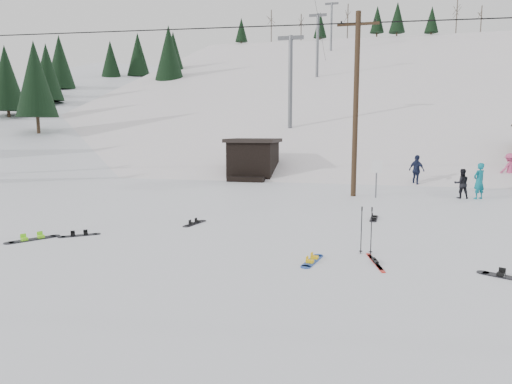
# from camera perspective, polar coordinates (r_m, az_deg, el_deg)

# --- Properties ---
(ground) EXTENTS (200.00, 200.00, 0.00)m
(ground) POSITION_cam_1_polar(r_m,az_deg,el_deg) (10.33, -2.02, -10.97)
(ground) COLOR white
(ground) RESTS_ON ground
(ski_slope) EXTENTS (60.00, 85.24, 65.97)m
(ski_slope) POSITION_cam_1_polar(r_m,az_deg,el_deg) (66.26, 11.21, -5.78)
(ski_slope) COLOR white
(ski_slope) RESTS_ON ground
(ridge_left) EXTENTS (47.54, 95.03, 58.38)m
(ridge_left) POSITION_cam_1_polar(r_m,az_deg,el_deg) (70.70, -19.74, -4.41)
(ridge_left) COLOR white
(ridge_left) RESTS_ON ground
(treeline_left) EXTENTS (20.00, 64.00, 10.00)m
(treeline_left) POSITION_cam_1_polar(r_m,az_deg,el_deg) (61.63, -22.76, 4.05)
(treeline_left) COLOR black
(treeline_left) RESTS_ON ground
(treeline_crest) EXTENTS (50.00, 6.00, 10.00)m
(treeline_crest) POSITION_cam_1_polar(r_m,az_deg,el_deg) (95.51, 12.30, 5.57)
(treeline_crest) COLOR black
(treeline_crest) RESTS_ON ski_slope
(utility_pole) EXTENTS (2.00, 0.26, 9.00)m
(utility_pole) POSITION_cam_1_polar(r_m,az_deg,el_deg) (23.46, 12.38, 10.90)
(utility_pole) COLOR #3A2819
(utility_pole) RESTS_ON ground
(trail_sign) EXTENTS (0.50, 0.09, 1.85)m
(trail_sign) POSITION_cam_1_polar(r_m,az_deg,el_deg) (23.08, 14.83, 2.41)
(trail_sign) COLOR #595B60
(trail_sign) RESTS_ON ground
(lift_hut) EXTENTS (3.40, 4.10, 2.75)m
(lift_hut) POSITION_cam_1_polar(r_m,az_deg,el_deg) (31.37, -0.36, 4.17)
(lift_hut) COLOR black
(lift_hut) RESTS_ON ground
(lift_tower_near) EXTENTS (2.20, 0.36, 8.00)m
(lift_tower_near) POSITION_cam_1_polar(r_m,az_deg,el_deg) (40.23, 4.33, 14.20)
(lift_tower_near) COLOR #595B60
(lift_tower_near) RESTS_ON ski_slope
(lift_tower_mid) EXTENTS (2.20, 0.36, 8.00)m
(lift_tower_mid) POSITION_cam_1_polar(r_m,az_deg,el_deg) (60.80, 7.69, 18.13)
(lift_tower_mid) COLOR #595B60
(lift_tower_mid) RESTS_ON ski_slope
(lift_tower_far) EXTENTS (2.20, 0.36, 8.00)m
(lift_tower_far) POSITION_cam_1_polar(r_m,az_deg,el_deg) (81.60, 9.41, 20.04)
(lift_tower_far) COLOR #595B60
(lift_tower_far) RESTS_ON ski_slope
(hero_snowboard) EXTENTS (0.45, 1.35, 0.10)m
(hero_snowboard) POSITION_cam_1_polar(r_m,az_deg,el_deg) (11.81, 7.04, -8.49)
(hero_snowboard) COLOR #1A42AB
(hero_snowboard) RESTS_ON ground
(hero_skis) EXTENTS (0.46, 1.65, 0.09)m
(hero_skis) POSITION_cam_1_polar(r_m,az_deg,el_deg) (11.99, 14.67, -8.44)
(hero_skis) COLOR red
(hero_skis) RESTS_ON ground
(ski_poles) EXTENTS (0.35, 0.09, 1.29)m
(ski_poles) POSITION_cam_1_polar(r_m,az_deg,el_deg) (12.63, 13.62, -4.62)
(ski_poles) COLOR black
(ski_poles) RESTS_ON ground
(board_scatter_a) EXTENTS (1.07, 0.88, 0.09)m
(board_scatter_a) POSITION_cam_1_polar(r_m,az_deg,el_deg) (15.52, -21.21, -5.04)
(board_scatter_a) COLOR black
(board_scatter_a) RESTS_ON ground
(board_scatter_b) EXTENTS (0.46, 1.31, 0.09)m
(board_scatter_b) POSITION_cam_1_polar(r_m,az_deg,el_deg) (16.44, -7.67, -3.88)
(board_scatter_b) COLOR black
(board_scatter_b) RESTS_ON ground
(board_scatter_c) EXTENTS (1.02, 1.42, 0.11)m
(board_scatter_c) POSITION_cam_1_polar(r_m,az_deg,el_deg) (15.53, -26.13, -5.28)
(board_scatter_c) COLOR black
(board_scatter_c) RESTS_ON ground
(board_scatter_d) EXTENTS (1.33, 0.85, 0.10)m
(board_scatter_d) POSITION_cam_1_polar(r_m,az_deg,el_deg) (11.91, 29.31, -9.30)
(board_scatter_d) COLOR black
(board_scatter_d) RESTS_ON ground
(board_scatter_f) EXTENTS (0.34, 1.37, 0.10)m
(board_scatter_f) POSITION_cam_1_polar(r_m,az_deg,el_deg) (17.76, 14.53, -3.19)
(board_scatter_f) COLOR black
(board_scatter_f) RESTS_ON ground
(skier_teal) EXTENTS (0.76, 0.72, 1.76)m
(skier_teal) POSITION_cam_1_polar(r_m,az_deg,el_deg) (24.52, 26.11, 1.24)
(skier_teal) COLOR #0C7081
(skier_teal) RESTS_ON ground
(skier_dark) EXTENTS (0.76, 0.62, 1.45)m
(skier_dark) POSITION_cam_1_polar(r_m,az_deg,el_deg) (24.43, 24.31, 0.96)
(skier_dark) COLOR black
(skier_dark) RESTS_ON ground
(skier_pink) EXTENTS (1.42, 1.18, 1.91)m
(skier_pink) POSITION_cam_1_polar(r_m,az_deg,el_deg) (32.11, 29.11, 2.54)
(skier_pink) COLOR #C14474
(skier_pink) RESTS_ON ground
(skier_navy) EXTENTS (1.09, 1.08, 1.84)m
(skier_navy) POSITION_cam_1_polar(r_m,az_deg,el_deg) (29.14, 19.45, 2.58)
(skier_navy) COLOR #171E3B
(skier_navy) RESTS_ON ground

